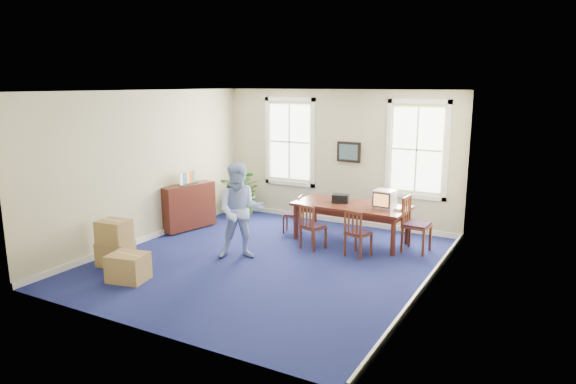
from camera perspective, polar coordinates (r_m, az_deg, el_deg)
The scene contains 25 objects.
floor at distance 9.92m, azimuth -2.20°, elevation -7.66°, with size 6.50×6.50×0.00m, color navy.
ceiling at distance 9.34m, azimuth -2.36°, elevation 11.16°, with size 6.50×6.50×0.00m, color white.
wall_back at distance 12.36m, azimuth 5.55°, elevation 3.87°, with size 6.50×6.50×0.00m, color #C1B990.
wall_front at distance 6.99m, azimuth -16.18°, elevation -2.84°, with size 6.50×6.50×0.00m, color #C1B990.
wall_left at distance 11.33m, azimuth -15.40°, elevation 2.75°, with size 6.50×6.50×0.00m, color #C1B990.
wall_right at distance 8.38m, azimuth 15.57°, elevation -0.39°, with size 6.50×6.50×0.00m, color #C1B990.
baseboard_back at distance 12.64m, azimuth 5.35°, elevation -3.08°, with size 6.00×0.04×0.12m, color white.
baseboard_left at distance 11.64m, azimuth -14.88°, elevation -4.76°, with size 0.04×6.50×0.12m, color white.
baseboard_right at distance 8.84m, azimuth 14.82°, elevation -10.17°, with size 0.04×6.50×0.12m, color white.
window_left at distance 12.87m, azimuth 0.19°, elevation 5.59°, with size 1.40×0.12×2.20m, color white, non-canonical shape.
window_right at distance 11.69m, azimuth 14.14°, elevation 4.58°, with size 1.40×0.12×2.20m, color white, non-canonical shape.
wall_picture at distance 12.18m, azimuth 6.76°, elevation 4.43°, with size 0.58×0.06×0.48m, color black, non-canonical shape.
conference_table at distance 11.07m, azimuth 6.98°, elevation -3.43°, with size 2.40×1.09×0.82m, color #4C1C12, non-canonical shape.
crt_tv at distance 10.74m, azimuth 10.68°, elevation -0.76°, with size 0.40×0.44×0.37m, color #B7B7BC, non-canonical shape.
game_console at distance 10.63m, azimuth 12.23°, elevation -1.84°, with size 0.15×0.18×0.05m, color white.
equipment_bag at distance 11.10m, azimuth 5.84°, elevation -0.71°, with size 0.35×0.23×0.17m, color black.
chair_near_left at distance 10.52m, azimuth 2.82°, elevation -3.82°, with size 0.42×0.42×0.94m, color maroon, non-canonical shape.
chair_near_right at distance 10.14m, azimuth 7.83°, elevation -4.51°, with size 0.43×0.43×0.95m, color maroon, non-canonical shape.
chair_end_left at distance 11.64m, azimuth 0.49°, elevation -2.48°, with size 0.38×0.38×0.85m, color maroon, non-canonical shape.
chair_end_right at distance 10.60m, azimuth 14.14°, elevation -3.55°, with size 0.50×0.50×1.12m, color maroon, non-canonical shape.
man at distance 9.86m, azimuth -5.31°, elevation -2.12°, with size 0.92×0.71×1.88m, color #A0B8ED.
credenza at distance 12.09m, azimuth -11.00°, elevation -1.71°, with size 0.38×1.32×1.03m, color #4C1C12.
brochure_rack at distance 11.94m, azimuth -11.06°, elevation 1.42°, with size 0.12×0.71×0.31m, color #99999E, non-canonical shape.
potted_plant at distance 13.12m, azimuth -4.96°, elevation -0.03°, with size 1.10×0.96×1.22m, color #2D5D1E.
cardboard_boxes at distance 10.01m, azimuth -17.34°, elevation -5.30°, with size 1.58×1.58×0.91m, color #A88149, non-canonical shape.
Camera 1 is at (4.84, -7.99, 3.33)m, focal length 32.00 mm.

